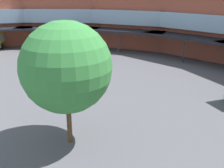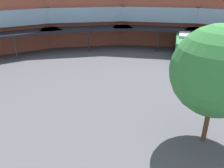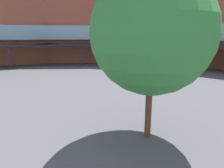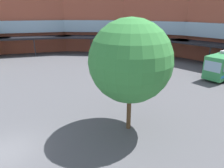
% 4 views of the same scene
% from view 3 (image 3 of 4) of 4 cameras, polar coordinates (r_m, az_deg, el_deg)
% --- Properties ---
extents(station_building, '(86.41, 41.52, 14.80)m').
position_cam_3_polar(station_building, '(30.78, -0.69, 16.40)').
color(station_building, '#9E4C38').
rests_on(station_building, ground).
extents(bus_0, '(5.29, 11.21, 3.88)m').
position_cam_3_polar(bus_0, '(33.00, 16.73, 6.65)').
color(bus_0, '#338C4C').
rests_on(bus_0, ground).
extents(plaza_tree, '(6.40, 6.40, 9.00)m').
position_cam_3_polar(plaza_tree, '(11.01, 11.00, 13.62)').
color(plaza_tree, brown).
rests_on(plaza_tree, ground).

